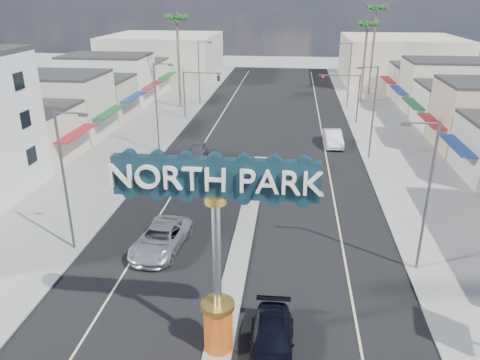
% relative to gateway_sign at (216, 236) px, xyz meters
% --- Properties ---
extents(ground, '(160.00, 160.00, 0.00)m').
position_rel_gateway_sign_xyz_m(ground, '(0.00, 28.02, -5.93)').
color(ground, gray).
rests_on(ground, ground).
extents(road, '(20.00, 120.00, 0.01)m').
position_rel_gateway_sign_xyz_m(road, '(0.00, 28.02, -5.92)').
color(road, black).
rests_on(road, ground).
extents(median_island, '(1.30, 30.00, 0.16)m').
position_rel_gateway_sign_xyz_m(median_island, '(0.00, 12.02, -5.85)').
color(median_island, gray).
rests_on(median_island, ground).
extents(sidewalk_left, '(8.00, 120.00, 0.12)m').
position_rel_gateway_sign_xyz_m(sidewalk_left, '(-14.00, 28.02, -5.87)').
color(sidewalk_left, gray).
rests_on(sidewalk_left, ground).
extents(sidewalk_right, '(8.00, 120.00, 0.12)m').
position_rel_gateway_sign_xyz_m(sidewalk_right, '(14.00, 28.02, -5.87)').
color(sidewalk_right, gray).
rests_on(sidewalk_right, ground).
extents(storefront_row_left, '(12.00, 42.00, 6.00)m').
position_rel_gateway_sign_xyz_m(storefront_row_left, '(-24.00, 41.02, -2.93)').
color(storefront_row_left, beige).
rests_on(storefront_row_left, ground).
extents(storefront_row_right, '(12.00, 42.00, 6.00)m').
position_rel_gateway_sign_xyz_m(storefront_row_right, '(24.00, 41.02, -2.93)').
color(storefront_row_right, '#B7B29E').
rests_on(storefront_row_right, ground).
extents(backdrop_far_left, '(20.00, 20.00, 8.00)m').
position_rel_gateway_sign_xyz_m(backdrop_far_left, '(-22.00, 73.02, -1.93)').
color(backdrop_far_left, '#B7B29E').
rests_on(backdrop_far_left, ground).
extents(backdrop_far_right, '(20.00, 20.00, 8.00)m').
position_rel_gateway_sign_xyz_m(backdrop_far_right, '(22.00, 73.02, -1.93)').
color(backdrop_far_right, beige).
rests_on(backdrop_far_right, ground).
extents(gateway_sign, '(8.20, 1.50, 9.15)m').
position_rel_gateway_sign_xyz_m(gateway_sign, '(0.00, 0.00, 0.00)').
color(gateway_sign, red).
rests_on(gateway_sign, median_island).
extents(traffic_signal_left, '(5.09, 0.45, 6.00)m').
position_rel_gateway_sign_xyz_m(traffic_signal_left, '(-9.18, 42.02, -1.65)').
color(traffic_signal_left, '#47474C').
rests_on(traffic_signal_left, ground).
extents(traffic_signal_right, '(5.09, 0.45, 6.00)m').
position_rel_gateway_sign_xyz_m(traffic_signal_right, '(9.18, 42.02, -1.65)').
color(traffic_signal_right, '#47474C').
rests_on(traffic_signal_right, ground).
extents(streetlight_l_near, '(2.03, 0.22, 9.00)m').
position_rel_gateway_sign_xyz_m(streetlight_l_near, '(-10.43, 8.02, -0.86)').
color(streetlight_l_near, '#47474C').
rests_on(streetlight_l_near, ground).
extents(streetlight_l_mid, '(2.03, 0.22, 9.00)m').
position_rel_gateway_sign_xyz_m(streetlight_l_mid, '(-10.43, 28.02, -0.86)').
color(streetlight_l_mid, '#47474C').
rests_on(streetlight_l_mid, ground).
extents(streetlight_l_far, '(2.03, 0.22, 9.00)m').
position_rel_gateway_sign_xyz_m(streetlight_l_far, '(-10.43, 50.02, -0.86)').
color(streetlight_l_far, '#47474C').
rests_on(streetlight_l_far, ground).
extents(streetlight_r_near, '(2.03, 0.22, 9.00)m').
position_rel_gateway_sign_xyz_m(streetlight_r_near, '(10.43, 8.02, -0.86)').
color(streetlight_r_near, '#47474C').
rests_on(streetlight_r_near, ground).
extents(streetlight_r_mid, '(2.03, 0.22, 9.00)m').
position_rel_gateway_sign_xyz_m(streetlight_r_mid, '(10.43, 28.02, -0.86)').
color(streetlight_r_mid, '#47474C').
rests_on(streetlight_r_mid, ground).
extents(streetlight_r_far, '(2.03, 0.22, 9.00)m').
position_rel_gateway_sign_xyz_m(streetlight_r_far, '(10.43, 50.02, -0.86)').
color(streetlight_r_far, '#47474C').
rests_on(streetlight_r_far, ground).
extents(palm_left_far, '(2.60, 2.60, 13.10)m').
position_rel_gateway_sign_xyz_m(palm_left_far, '(-13.00, 48.02, 5.57)').
color(palm_left_far, brown).
rests_on(palm_left_far, ground).
extents(palm_right_mid, '(2.60, 2.60, 12.10)m').
position_rel_gateway_sign_xyz_m(palm_right_mid, '(13.00, 54.02, 4.67)').
color(palm_right_mid, brown).
rests_on(palm_right_mid, ground).
extents(palm_right_far, '(2.60, 2.60, 14.10)m').
position_rel_gateway_sign_xyz_m(palm_right_far, '(15.00, 60.02, 6.46)').
color(palm_right_far, brown).
rests_on(palm_right_far, ground).
extents(suv_left, '(3.23, 6.01, 1.60)m').
position_rel_gateway_sign_xyz_m(suv_left, '(-5.02, 8.53, -5.13)').
color(suv_left, silver).
rests_on(suv_left, ground).
extents(suv_right, '(2.09, 4.97, 1.43)m').
position_rel_gateway_sign_xyz_m(suv_right, '(2.41, 0.06, -5.21)').
color(suv_right, black).
rests_on(suv_right, ground).
extents(car_parked_left, '(1.80, 4.27, 1.44)m').
position_rel_gateway_sign_xyz_m(car_parked_left, '(-6.27, 26.46, -5.21)').
color(car_parked_left, slate).
rests_on(car_parked_left, ground).
extents(car_parked_right, '(2.05, 5.10, 1.65)m').
position_rel_gateway_sign_xyz_m(car_parked_right, '(7.37, 32.13, -5.10)').
color(car_parked_right, white).
rests_on(car_parked_right, ground).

